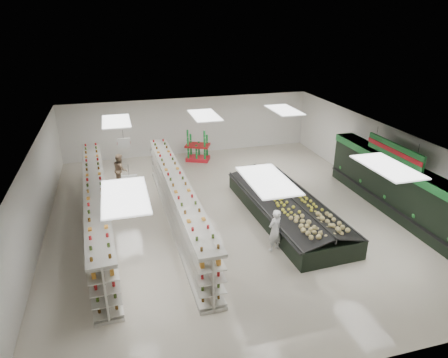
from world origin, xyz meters
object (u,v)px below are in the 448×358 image
object	(u,v)px
gondola_left	(98,210)
soda_endcap	(198,147)
produce_island	(287,207)
gondola_center	(178,204)
shopper_main	(275,230)
shopper_background	(120,169)

from	to	relation	value
gondola_left	soda_endcap	world-z (taller)	gondola_left
produce_island	soda_endcap	size ratio (longest dim) A/B	4.36
gondola_left	gondola_center	bearing A→B (deg)	-8.57
gondola_left	shopper_main	bearing A→B (deg)	-30.73
produce_island	shopper_main	distance (m)	2.49
shopper_main	shopper_background	size ratio (longest dim) A/B	1.01
produce_island	shopper_main	world-z (taller)	shopper_main
gondola_left	soda_endcap	size ratio (longest dim) A/B	6.44
shopper_main	shopper_background	xyz separation A→B (m)	(-4.85, 7.23, -0.01)
soda_endcap	shopper_background	xyz separation A→B (m)	(-4.21, -2.26, -0.03)
gondola_center	shopper_background	distance (m)	4.89
gondola_left	shopper_background	xyz separation A→B (m)	(0.96, 4.18, -0.07)
gondola_left	gondola_center	size ratio (longest dim) A/B	1.00
shopper_background	soda_endcap	bearing A→B (deg)	-69.58
produce_island	soda_endcap	xyz separation A→B (m)	(-2.00, 7.44, 0.31)
shopper_main	gondola_center	bearing A→B (deg)	-66.67
gondola_center	shopper_main	bearing A→B (deg)	-45.00
gondola_center	soda_endcap	bearing A→B (deg)	70.92
gondola_left	soda_endcap	xyz separation A→B (m)	(5.17, 6.44, -0.04)
gondola_center	soda_endcap	size ratio (longest dim) A/B	6.46
shopper_main	shopper_background	distance (m)	8.71
soda_endcap	shopper_main	xyz separation A→B (m)	(0.64, -9.50, -0.02)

